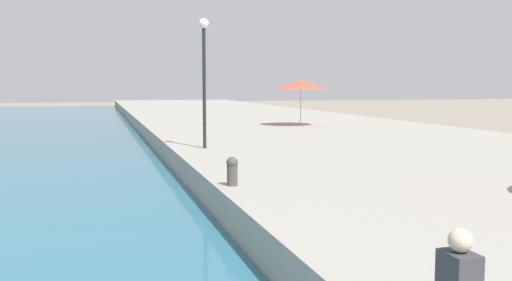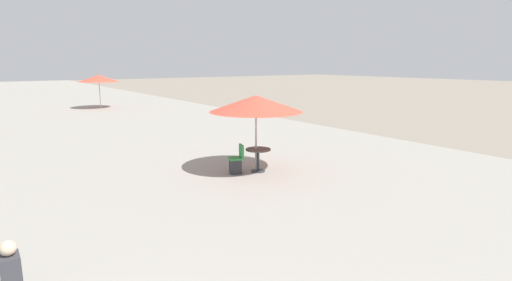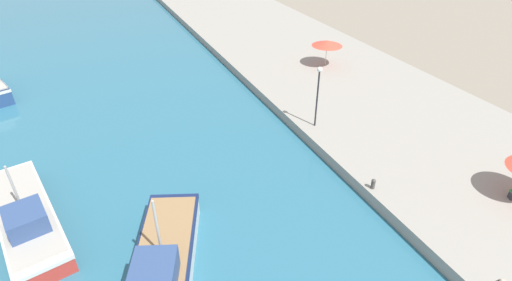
{
  "view_description": "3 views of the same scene",
  "coord_description": "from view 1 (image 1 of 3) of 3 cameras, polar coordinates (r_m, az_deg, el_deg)",
  "views": [
    {
      "loc": [
        -2.5,
        -0.96,
        3.05
      ],
      "look_at": [
        1.5,
        13.34,
        1.58
      ],
      "focal_mm": 40.0,
      "sensor_mm": 36.0,
      "label": 1
    },
    {
      "loc": [
        0.42,
        -2.9,
        4.22
      ],
      "look_at": [
        7.6,
        7.19,
        1.78
      ],
      "focal_mm": 28.0,
      "sensor_mm": 36.0,
      "label": 2
    },
    {
      "loc": [
        -13.29,
        -2.27,
        15.53
      ],
      "look_at": [
        -4.0,
        18.0,
        1.38
      ],
      "focal_mm": 28.0,
      "sensor_mm": 36.0,
      "label": 3
    }
  ],
  "objects": [
    {
      "name": "quay_promenade",
      "position": [
        39.47,
        -0.18,
        1.78
      ],
      "size": [
        16.0,
        90.0,
        0.78
      ],
      "color": "gray",
      "rests_on": "ground_plane"
    },
    {
      "name": "cafe_umbrella_white",
      "position": [
        31.46,
        4.5,
        5.59
      ],
      "size": [
        2.94,
        2.94,
        2.5
      ],
      "color": "#B7B7B7",
      "rests_on": "quay_promenade"
    },
    {
      "name": "mooring_bollard",
      "position": [
        12.78,
        -2.39,
        -3.0
      ],
      "size": [
        0.26,
        0.26,
        0.65
      ],
      "color": "#4C4742",
      "rests_on": "quay_promenade"
    },
    {
      "name": "lamppost",
      "position": [
        20.25,
        -5.22,
        7.96
      ],
      "size": [
        0.36,
        0.36,
        4.56
      ],
      "color": "#232328",
      "rests_on": "quay_promenade"
    }
  ]
}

